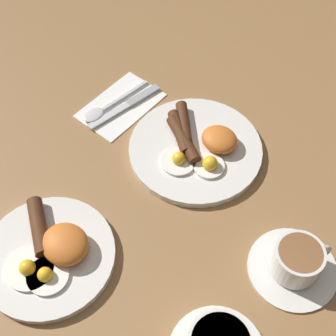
{
  "coord_description": "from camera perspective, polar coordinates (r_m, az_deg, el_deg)",
  "views": [
    {
      "loc": [
        -0.34,
        0.46,
        0.73
      ],
      "look_at": [
        0.0,
        0.08,
        0.03
      ],
      "focal_mm": 50.0,
      "sensor_mm": 36.0,
      "label": 1
    }
  ],
  "objects": [
    {
      "name": "ground_plane",
      "position": [
        0.93,
        3.32,
        2.03
      ],
      "size": [
        3.0,
        3.0,
        0.0
      ],
      "primitive_type": "plane",
      "color": "olive"
    },
    {
      "name": "teacup_near",
      "position": [
        0.8,
        15.35,
        -11.04
      ],
      "size": [
        0.15,
        0.15,
        0.06
      ],
      "color": "silver",
      "rests_on": "ground_plane"
    },
    {
      "name": "napkin",
      "position": [
        1.01,
        -5.79,
        7.65
      ],
      "size": [
        0.12,
        0.18,
        0.01
      ],
      "primitive_type": "cube",
      "rotation": [
        0.0,
        0.0,
        0.03
      ],
      "color": "white",
      "rests_on": "ground_plane"
    },
    {
      "name": "knife",
      "position": [
        1.01,
        -4.83,
        7.8
      ],
      "size": [
        0.04,
        0.18,
        0.01
      ],
      "rotation": [
        0.0,
        0.0,
        1.43
      ],
      "color": "silver",
      "rests_on": "napkin"
    },
    {
      "name": "breakfast_plate_near",
      "position": [
        0.92,
        3.45,
        2.6
      ],
      "size": [
        0.26,
        0.26,
        0.05
      ],
      "color": "silver",
      "rests_on": "ground_plane"
    },
    {
      "name": "breakfast_plate_far",
      "position": [
        0.82,
        -14.18,
        -10.01
      ],
      "size": [
        0.23,
        0.23,
        0.05
      ],
      "color": "silver",
      "rests_on": "ground_plane"
    },
    {
      "name": "spoon",
      "position": [
        1.0,
        -8.26,
        6.94
      ],
      "size": [
        0.04,
        0.17,
        0.01
      ],
      "rotation": [
        0.0,
        0.0,
        1.48
      ],
      "color": "silver",
      "rests_on": "napkin"
    }
  ]
}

